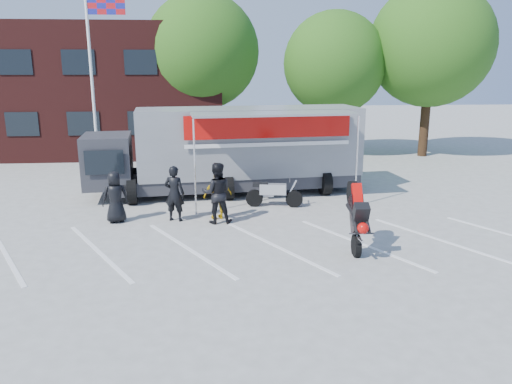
{
  "coord_description": "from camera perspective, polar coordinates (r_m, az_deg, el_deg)",
  "views": [
    {
      "loc": [
        -1.43,
        -11.87,
        4.84
      ],
      "look_at": [
        -0.27,
        2.01,
        1.3
      ],
      "focal_mm": 35.0,
      "sensor_mm": 36.0,
      "label": 1
    }
  ],
  "objects": [
    {
      "name": "spectator_hivis",
      "position": [
        16.08,
        -4.4,
        -0.35
      ],
      "size": [
        1.01,
        0.65,
        1.59
      ],
      "primitive_type": "imported",
      "rotation": [
        0.0,
        0.0,
        3.45
      ],
      "color": "#DEB10B",
      "rests_on": "ground"
    },
    {
      "name": "tree_left",
      "position": [
        27.89,
        -6.18,
        15.67
      ],
      "size": [
        6.12,
        6.12,
        8.64
      ],
      "color": "#382314",
      "rests_on": "ground"
    },
    {
      "name": "ground",
      "position": [
        12.9,
        1.95,
        -7.78
      ],
      "size": [
        100.0,
        100.0,
        0.0
      ],
      "primitive_type": "plane",
      "color": "#ACACA7",
      "rests_on": "ground"
    },
    {
      "name": "parked_motorcycle",
      "position": [
        17.62,
        2.09,
        -1.7
      ],
      "size": [
        2.12,
        0.98,
        1.07
      ],
      "primitive_type": null,
      "rotation": [
        0.0,
        0.0,
        1.42
      ],
      "color": "silver",
      "rests_on": "ground"
    },
    {
      "name": "parking_bay_lines",
      "position": [
        13.82,
        1.47,
        -6.21
      ],
      "size": [
        18.09,
        13.33,
        0.01
      ],
      "primitive_type": "cube",
      "rotation": [
        0.0,
        0.0,
        0.52
      ],
      "color": "white",
      "rests_on": "ground"
    },
    {
      "name": "spectator_leather_c",
      "position": [
        15.64,
        -4.51,
        -0.12
      ],
      "size": [
        0.95,
        0.74,
        1.94
      ],
      "primitive_type": "imported",
      "rotation": [
        0.0,
        0.0,
        3.13
      ],
      "color": "black",
      "rests_on": "ground"
    },
    {
      "name": "tree_right",
      "position": [
        28.76,
        19.37,
        15.55
      ],
      "size": [
        6.46,
        6.46,
        9.12
      ],
      "color": "#382314",
      "rests_on": "ground"
    },
    {
      "name": "transporter_truck",
      "position": [
        19.62,
        -2.21,
        -0.04
      ],
      "size": [
        10.79,
        6.05,
        3.28
      ],
      "primitive_type": null,
      "rotation": [
        0.0,
        0.0,
        0.11
      ],
      "color": "gray",
      "rests_on": "ground"
    },
    {
      "name": "tree_mid",
      "position": [
        27.63,
        8.95,
        14.3
      ],
      "size": [
        5.44,
        5.44,
        7.68
      ],
      "color": "#382314",
      "rests_on": "ground"
    },
    {
      "name": "stunt_bike_rider",
      "position": [
        14.03,
        10.75,
        -6.19
      ],
      "size": [
        0.91,
        1.79,
        2.06
      ],
      "primitive_type": null,
      "rotation": [
        0.0,
        0.0,
        -0.05
      ],
      "color": "black",
      "rests_on": "ground"
    },
    {
      "name": "office_building",
      "position": [
        31.11,
        -21.17,
        10.85
      ],
      "size": [
        18.0,
        8.0,
        7.0
      ],
      "primitive_type": "cube",
      "color": "#431715",
      "rests_on": "ground"
    },
    {
      "name": "spectator_leather_a",
      "position": [
        16.3,
        -15.79,
        -0.56
      ],
      "size": [
        0.93,
        0.75,
        1.65
      ],
      "primitive_type": "imported",
      "rotation": [
        0.0,
        0.0,
        3.46
      ],
      "color": "black",
      "rests_on": "ground"
    },
    {
      "name": "flagpole",
      "position": [
        22.4,
        -17.75,
        14.15
      ],
      "size": [
        1.61,
        0.12,
        8.0
      ],
      "color": "white",
      "rests_on": "ground"
    },
    {
      "name": "spectator_leather_b",
      "position": [
        16.03,
        -9.3,
        -0.17
      ],
      "size": [
        0.75,
        0.6,
        1.8
      ],
      "primitive_type": "imported",
      "rotation": [
        0.0,
        0.0,
        2.85
      ],
      "color": "black",
      "rests_on": "ground"
    }
  ]
}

